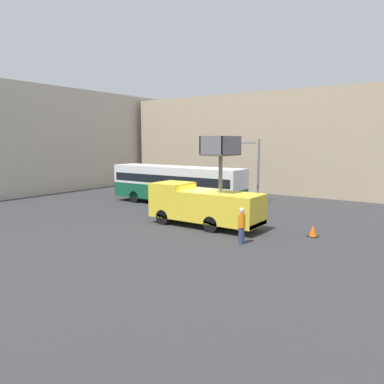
{
  "coord_description": "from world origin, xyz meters",
  "views": [
    {
      "loc": [
        -19.92,
        -13.27,
        5.39
      ],
      "look_at": [
        -0.49,
        0.34,
        2.12
      ],
      "focal_mm": 35.0,
      "sensor_mm": 36.0,
      "label": 1
    }
  ],
  "objects_px": {
    "road_worker_directing": "(221,203)",
    "traffic_cone_near_truck": "(313,231)",
    "traffic_light_pole": "(245,160)",
    "city_bus": "(176,183)",
    "utility_truck": "(203,203)",
    "road_worker_near_truck": "(242,226)"
  },
  "relations": [
    {
      "from": "city_bus",
      "to": "utility_truck",
      "type": "bearing_deg",
      "value": 126.01
    },
    {
      "from": "traffic_light_pole",
      "to": "traffic_cone_near_truck",
      "type": "bearing_deg",
      "value": -132.47
    },
    {
      "from": "city_bus",
      "to": "road_worker_directing",
      "type": "bearing_deg",
      "value": 148.52
    },
    {
      "from": "utility_truck",
      "to": "road_worker_directing",
      "type": "relative_size",
      "value": 3.92
    },
    {
      "from": "utility_truck",
      "to": "road_worker_directing",
      "type": "height_order",
      "value": "utility_truck"
    },
    {
      "from": "utility_truck",
      "to": "city_bus",
      "type": "relative_size",
      "value": 0.6
    },
    {
      "from": "traffic_light_pole",
      "to": "road_worker_near_truck",
      "type": "xyz_separation_m",
      "value": [
        -11.18,
        -5.57,
        -2.82
      ]
    },
    {
      "from": "road_worker_directing",
      "to": "traffic_cone_near_truck",
      "type": "bearing_deg",
      "value": -76.74
    },
    {
      "from": "traffic_light_pole",
      "to": "traffic_cone_near_truck",
      "type": "xyz_separation_m",
      "value": [
        -7.5,
        -8.19,
        -3.48
      ]
    },
    {
      "from": "traffic_light_pole",
      "to": "road_worker_directing",
      "type": "xyz_separation_m",
      "value": [
        -5.36,
        -0.88,
        -2.85
      ]
    },
    {
      "from": "road_worker_near_truck",
      "to": "road_worker_directing",
      "type": "distance_m",
      "value": 7.48
    },
    {
      "from": "utility_truck",
      "to": "traffic_light_pole",
      "type": "height_order",
      "value": "utility_truck"
    },
    {
      "from": "utility_truck",
      "to": "traffic_cone_near_truck",
      "type": "distance_m",
      "value": 6.76
    },
    {
      "from": "utility_truck",
      "to": "city_bus",
      "type": "bearing_deg",
      "value": 49.43
    },
    {
      "from": "city_bus",
      "to": "traffic_cone_near_truck",
      "type": "distance_m",
      "value": 13.38
    },
    {
      "from": "utility_truck",
      "to": "road_worker_directing",
      "type": "xyz_separation_m",
      "value": [
        3.55,
        0.81,
        -0.54
      ]
    },
    {
      "from": "road_worker_directing",
      "to": "traffic_cone_near_truck",
      "type": "relative_size",
      "value": 2.81
    },
    {
      "from": "traffic_light_pole",
      "to": "city_bus",
      "type": "bearing_deg",
      "value": 128.56
    },
    {
      "from": "road_worker_directing",
      "to": "city_bus",
      "type": "bearing_deg",
      "value": 101.5
    },
    {
      "from": "utility_truck",
      "to": "road_worker_near_truck",
      "type": "xyz_separation_m",
      "value": [
        -2.27,
        -3.89,
        -0.51
      ]
    },
    {
      "from": "city_bus",
      "to": "road_worker_near_truck",
      "type": "bearing_deg",
      "value": 129.66
    },
    {
      "from": "traffic_light_pole",
      "to": "traffic_cone_near_truck",
      "type": "distance_m",
      "value": 11.64
    }
  ]
}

